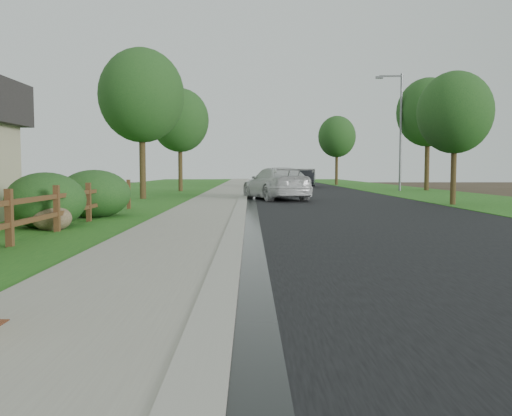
{
  "coord_description": "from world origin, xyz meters",
  "views": [
    {
      "loc": [
        0.74,
        -4.56,
        1.43
      ],
      "look_at": [
        0.85,
        5.32,
        0.74
      ],
      "focal_mm": 38.0,
      "sensor_mm": 36.0,
      "label": 1
    }
  ],
  "objects_px": {
    "ranch_fence": "(36,211)",
    "streetlight": "(399,125)",
    "white_suv": "(276,184)",
    "dark_car_mid": "(289,179)"
  },
  "relations": [
    {
      "from": "ranch_fence",
      "to": "streetlight",
      "type": "relative_size",
      "value": 2.14
    },
    {
      "from": "streetlight",
      "to": "ranch_fence",
      "type": "bearing_deg",
      "value": -119.18
    },
    {
      "from": "white_suv",
      "to": "streetlight",
      "type": "relative_size",
      "value": 0.67
    },
    {
      "from": "ranch_fence",
      "to": "dark_car_mid",
      "type": "relative_size",
      "value": 4.06
    },
    {
      "from": "ranch_fence",
      "to": "streetlight",
      "type": "height_order",
      "value": "streetlight"
    },
    {
      "from": "streetlight",
      "to": "dark_car_mid",
      "type": "bearing_deg",
      "value": 145.66
    },
    {
      "from": "ranch_fence",
      "to": "streetlight",
      "type": "xyz_separation_m",
      "value": [
        14.39,
        25.76,
        3.87
      ]
    },
    {
      "from": "dark_car_mid",
      "to": "streetlight",
      "type": "bearing_deg",
      "value": 166.14
    },
    {
      "from": "dark_car_mid",
      "to": "streetlight",
      "type": "distance_m",
      "value": 9.31
    },
    {
      "from": "white_suv",
      "to": "ranch_fence",
      "type": "bearing_deg",
      "value": 53.25
    }
  ]
}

